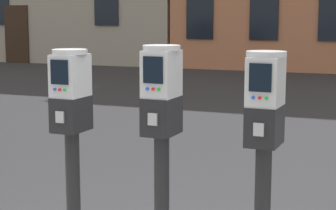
{
  "coord_description": "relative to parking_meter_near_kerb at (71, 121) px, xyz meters",
  "views": [
    {
      "loc": [
        1.59,
        -3.37,
        1.78
      ],
      "look_at": [
        0.31,
        -0.15,
        1.25
      ],
      "focal_mm": 63.03,
      "sensor_mm": 36.0,
      "label": 1
    }
  ],
  "objects": [
    {
      "name": "parking_meter_near_kerb",
      "position": [
        0.0,
        0.0,
        0.0
      ],
      "size": [
        0.22,
        0.26,
        1.43
      ],
      "rotation": [
        0.0,
        0.0,
        -1.6
      ],
      "color": "black",
      "rests_on": "sidewalk_slab"
    },
    {
      "name": "parking_meter_twin_adjacent",
      "position": [
        0.6,
        0.0,
        0.03
      ],
      "size": [
        0.22,
        0.26,
        1.47
      ],
      "rotation": [
        0.0,
        0.0,
        -1.6
      ],
      "color": "black",
      "rests_on": "sidewalk_slab"
    },
    {
      "name": "parking_meter_end_of_row",
      "position": [
        1.21,
        0.0,
        0.01
      ],
      "size": [
        0.22,
        0.26,
        1.45
      ],
      "rotation": [
        0.0,
        0.0,
        -1.6
      ],
      "color": "black",
      "rests_on": "sidewalk_slab"
    }
  ]
}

